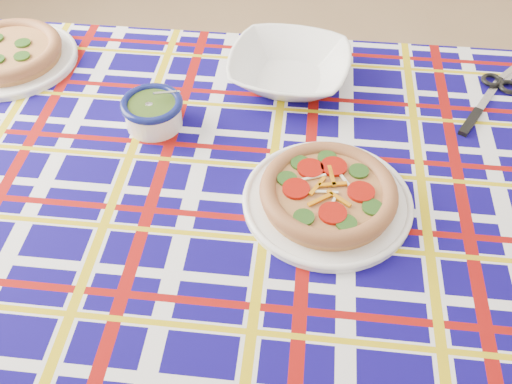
# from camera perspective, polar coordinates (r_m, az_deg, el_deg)

# --- Properties ---
(floor) EXTENTS (4.00, 4.00, 0.00)m
(floor) POSITION_cam_1_polar(r_m,az_deg,el_deg) (1.95, 12.80, -4.69)
(floor) COLOR olive
(floor) RESTS_ON ground
(dining_table) EXTENTS (1.57, 0.99, 0.73)m
(dining_table) POSITION_cam_1_polar(r_m,az_deg,el_deg) (1.11, -2.17, -1.57)
(dining_table) COLOR brown
(dining_table) RESTS_ON floor
(tablecloth) EXTENTS (1.60, 1.02, 0.10)m
(tablecloth) POSITION_cam_1_polar(r_m,az_deg,el_deg) (1.09, -2.21, -0.74)
(tablecloth) COLOR #0D055E
(tablecloth) RESTS_ON dining_table
(main_focaccia_plate) EXTENTS (0.35, 0.35, 0.06)m
(main_focaccia_plate) POSITION_cam_1_polar(r_m,az_deg,el_deg) (1.00, 7.25, -0.06)
(main_focaccia_plate) COLOR #B2733F
(main_focaccia_plate) RESTS_ON tablecloth
(pesto_bowl) EXTENTS (0.14, 0.14, 0.07)m
(pesto_bowl) POSITION_cam_1_polar(r_m,az_deg,el_deg) (1.17, -10.30, 8.06)
(pesto_bowl) COLOR #243B10
(pesto_bowl) RESTS_ON tablecloth
(serving_bowl) EXTENTS (0.29, 0.29, 0.06)m
(serving_bowl) POSITION_cam_1_polar(r_m,az_deg,el_deg) (1.27, 3.34, 12.20)
(serving_bowl) COLOR white
(serving_bowl) RESTS_ON tablecloth
(second_focaccia_plate) EXTENTS (0.32, 0.32, 0.06)m
(second_focaccia_plate) POSITION_cam_1_polar(r_m,az_deg,el_deg) (1.44, -23.55, 12.75)
(second_focaccia_plate) COLOR #B2733F
(second_focaccia_plate) RESTS_ON tablecloth
(table_knife) EXTENTS (0.13, 0.22, 0.01)m
(table_knife) POSITION_cam_1_polar(r_m,az_deg,el_deg) (1.33, 22.18, 8.85)
(table_knife) COLOR silver
(table_knife) RESTS_ON tablecloth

